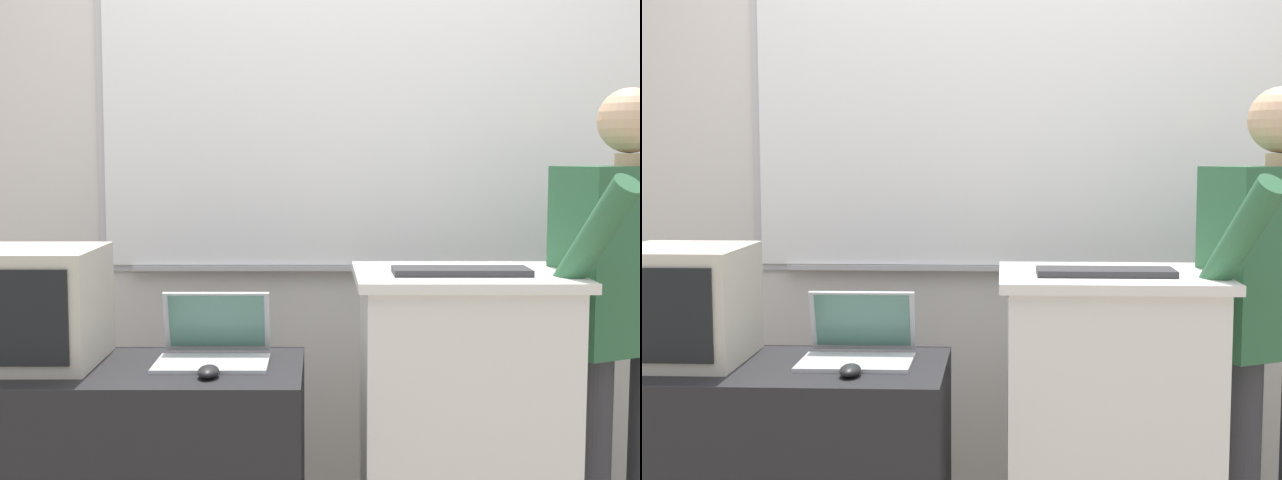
{
  "view_description": "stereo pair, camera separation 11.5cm",
  "coord_description": "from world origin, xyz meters",
  "views": [
    {
      "loc": [
        -0.07,
        -2.3,
        1.4
      ],
      "look_at": [
        -0.07,
        0.27,
        1.15
      ],
      "focal_mm": 50.0,
      "sensor_mm": 36.0,
      "label": 1
    },
    {
      "loc": [
        0.04,
        -2.3,
        1.4
      ],
      "look_at": [
        -0.07,
        0.27,
        1.15
      ],
      "focal_mm": 50.0,
      "sensor_mm": 36.0,
      "label": 2
    }
  ],
  "objects": [
    {
      "name": "wireless_keyboard",
      "position": [
        0.35,
        0.3,
        1.06
      ],
      "size": [
        0.4,
        0.14,
        0.02
      ],
      "color": "#2D2D30",
      "rests_on": "lectern_podium"
    },
    {
      "name": "crt_monitor",
      "position": [
        -0.92,
        0.32,
        0.95
      ],
      "size": [
        0.37,
        0.41,
        0.35
      ],
      "color": "#BCB7A8",
      "rests_on": "side_desk"
    },
    {
      "name": "person_presenter",
      "position": [
        0.9,
        0.49,
        0.94
      ],
      "size": [
        0.63,
        0.69,
        1.61
      ],
      "rotation": [
        0.0,
        0.0,
        0.46
      ],
      "color": "#333338",
      "rests_on": "ground_plane"
    },
    {
      "name": "back_wall",
      "position": [
        0.01,
        1.21,
        1.38
      ],
      "size": [
        6.4,
        0.17,
        2.75
      ],
      "color": "silver",
      "rests_on": "ground_plane"
    },
    {
      "name": "laptop",
      "position": [
        -0.39,
        0.36,
        0.84
      ],
      "size": [
        0.34,
        0.28,
        0.2
      ],
      "color": "#B7BABF",
      "rests_on": "side_desk"
    },
    {
      "name": "lectern_podium",
      "position": [
        0.37,
        0.37,
        0.53
      ],
      "size": [
        0.66,
        0.53,
        1.05
      ],
      "color": "silver",
      "rests_on": "ground_plane"
    },
    {
      "name": "computer_mouse_by_laptop",
      "position": [
        -0.38,
        0.14,
        0.8
      ],
      "size": [
        0.06,
        0.1,
        0.03
      ],
      "color": "black",
      "rests_on": "side_desk"
    }
  ]
}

